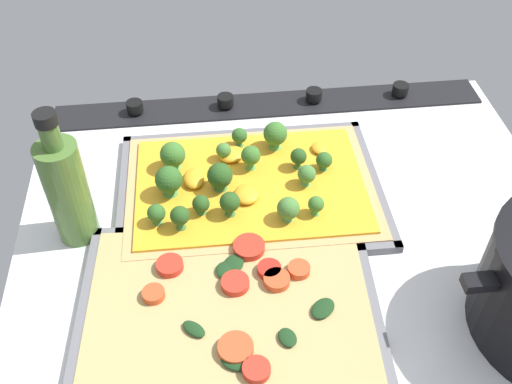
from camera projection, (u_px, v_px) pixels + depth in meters
ground_plane at (296, 234)px, 84.24cm from camera, size 77.51×64.89×3.00cm
stove_control_panel at (270, 103)px, 103.37cm from camera, size 74.41×7.00×2.60cm
baking_tray_front at (250, 191)px, 87.87cm from camera, size 38.86×27.80×1.30cm
broccoli_pizza at (244, 183)px, 86.78cm from camera, size 36.44×25.38×6.14cm
baking_tray_back at (229, 306)px, 73.22cm from camera, size 38.43×28.72×1.30cm
veggie_pizza_back at (231, 302)px, 72.81cm from camera, size 35.89×26.18×1.90cm
oil_bottle at (67, 189)px, 76.53cm from camera, size 5.55×5.55×20.64cm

